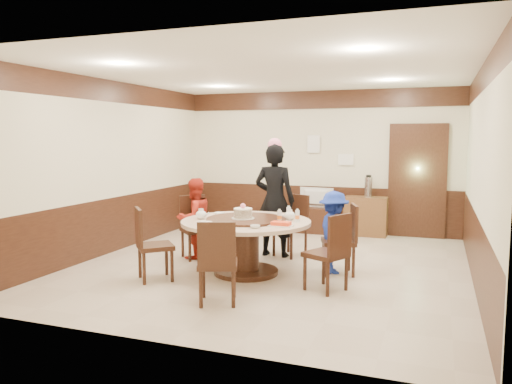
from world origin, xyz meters
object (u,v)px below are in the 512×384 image
(banquet_table, at_px, (246,236))
(television, at_px, (315,198))
(shrimp_platter, at_px, (281,224))
(person_blue, at_px, (334,232))
(person_red, at_px, (194,218))
(birthday_cake, at_px, (243,213))
(person_standing, at_px, (275,200))
(thermos, at_px, (368,187))
(tv_stand, at_px, (315,220))
(side_cabinet, at_px, (366,216))

(banquet_table, bearing_deg, television, 86.58)
(shrimp_platter, bearing_deg, banquet_table, 153.66)
(person_blue, xyz_separation_m, shrimp_platter, (-0.53, -0.77, 0.20))
(person_red, distance_m, birthday_cake, 1.25)
(person_standing, height_order, thermos, person_standing)
(person_blue, distance_m, thermos, 2.87)
(tv_stand, bearing_deg, thermos, 1.68)
(banquet_table, distance_m, person_red, 1.24)
(side_cabinet, height_order, thermos, thermos)
(person_red, height_order, television, person_red)
(television, xyz_separation_m, thermos, (1.02, 0.03, 0.24))
(tv_stand, height_order, side_cabinet, side_cabinet)
(banquet_table, xyz_separation_m, person_red, (-1.09, 0.58, 0.09))
(banquet_table, height_order, thermos, thermos)
(birthday_cake, height_order, side_cabinet, birthday_cake)
(person_standing, bearing_deg, shrimp_platter, 111.47)
(shrimp_platter, height_order, television, television)
(tv_stand, relative_size, side_cabinet, 1.06)
(birthday_cake, distance_m, television, 3.34)
(person_standing, height_order, side_cabinet, person_standing)
(person_red, distance_m, person_blue, 2.22)
(television, bearing_deg, tv_stand, -0.00)
(television, relative_size, thermos, 1.79)
(person_standing, bearing_deg, television, -93.70)
(tv_stand, bearing_deg, person_red, -115.41)
(person_red, distance_m, shrimp_platter, 1.91)
(birthday_cake, xyz_separation_m, television, (0.22, 3.33, -0.16))
(person_blue, height_order, shrimp_platter, person_blue)
(person_blue, xyz_separation_m, television, (-0.93, 2.82, 0.12))
(side_cabinet, bearing_deg, banquet_table, -109.63)
(side_cabinet, distance_m, thermos, 0.57)
(banquet_table, height_order, tv_stand, banquet_table)
(banquet_table, relative_size, person_red, 1.42)
(banquet_table, relative_size, television, 2.62)
(banquet_table, xyz_separation_m, person_blue, (1.12, 0.47, 0.04))
(person_standing, relative_size, person_blue, 1.56)
(television, bearing_deg, shrimp_platter, 101.54)
(banquet_table, bearing_deg, birthday_cake, -122.29)
(thermos, bearing_deg, birthday_cake, -110.34)
(person_red, relative_size, tv_stand, 1.48)
(television, height_order, side_cabinet, television)
(tv_stand, relative_size, television, 1.25)
(person_red, distance_m, television, 3.00)
(birthday_cake, bearing_deg, shrimp_platter, -21.95)
(person_blue, bearing_deg, banquet_table, 85.02)
(person_blue, xyz_separation_m, thermos, (0.09, 2.85, 0.37))
(thermos, bearing_deg, shrimp_platter, -99.77)
(television, bearing_deg, side_cabinet, -173.08)
(banquet_table, bearing_deg, person_standing, 87.87)
(person_blue, relative_size, thermos, 3.02)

